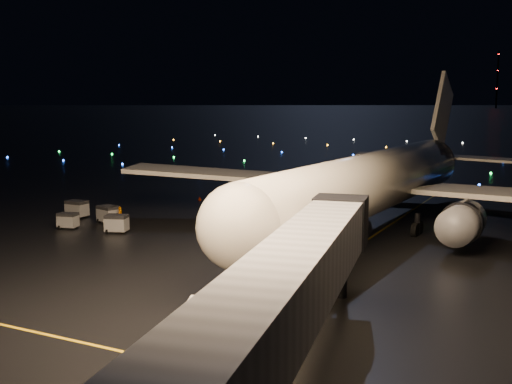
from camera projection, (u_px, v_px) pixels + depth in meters
The scene contains 15 objects.
lane_centre at pixel (348, 253), 52.85m from camera, with size 0.25×80.00×0.02m, color gold.
airliner at pixel (384, 147), 61.65m from camera, with size 55.96×53.16×15.85m, color silver, non-canonical shape.
pushback_tug at pixel (222, 308), 36.15m from camera, with size 3.95×2.07×1.88m, color silver.
belt_loader at pixel (256, 246), 48.45m from camera, with size 6.33×1.73×3.07m, color silver, non-canonical shape.
crew_c at pixel (120, 216), 64.36m from camera, with size 1.07×0.45×1.83m, color orange.
safety_cone_0 at pixel (273, 245), 54.71m from camera, with size 0.39×0.39×0.44m, color #F4350D.
safety_cone_1 at pixel (278, 229), 61.24m from camera, with size 0.40×0.40×0.46m, color #F4350D.
safety_cone_2 at pixel (222, 231), 60.15m from camera, with size 0.41×0.41×0.46m, color #F4350D.
safety_cone_3 at pixel (200, 198), 79.51m from camera, with size 0.48×0.48×0.55m, color #F4350D.
radio_mast at pixel (497, 80), 719.87m from camera, with size 1.80×1.80×64.00m, color black.
taxiway_lights at pixel (432, 156), 138.47m from camera, with size 164.00×92.00×0.36m, color black, non-canonical shape.
baggage_cart_0 at pixel (117, 224), 60.57m from camera, with size 2.02×1.41×1.71m, color gray.
baggage_cart_1 at pixel (108, 214), 65.26m from camera, with size 2.07×1.45×1.76m, color gray.
baggage_cart_2 at pixel (77, 209), 68.19m from camera, with size 2.13×1.49×1.81m, color gray.
baggage_cart_3 at pixel (68, 221), 62.53m from camera, with size 1.80×1.26×1.53m, color gray.
Camera 1 is at (28.57, -34.39, 12.73)m, focal length 45.00 mm.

